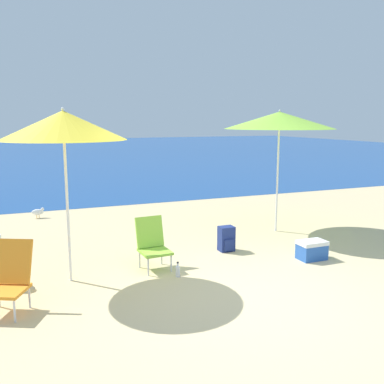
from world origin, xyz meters
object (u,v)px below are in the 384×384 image
(beach_umbrella_yellow, at_px, (63,126))
(seagull, at_px, (38,212))
(beach_chair_lime, at_px, (152,242))
(water_bottle, at_px, (178,271))
(beach_umbrella_lime, at_px, (279,120))
(cooler_box, at_px, (312,250))
(beach_chair_orange, at_px, (9,275))
(backpack_navy, at_px, (226,239))

(beach_umbrella_yellow, distance_m, seagull, 4.59)
(beach_chair_lime, height_order, seagull, beach_chair_lime)
(beach_chair_lime, distance_m, water_bottle, 0.62)
(beach_umbrella_yellow, relative_size, beach_umbrella_lime, 0.99)
(cooler_box, distance_m, seagull, 6.01)
(beach_umbrella_lime, height_order, water_bottle, beach_umbrella_lime)
(beach_umbrella_lime, xyz_separation_m, water_bottle, (-2.64, -1.61, -2.06))
(seagull, bearing_deg, beach_chair_orange, -95.87)
(beach_umbrella_yellow, bearing_deg, cooler_box, -7.57)
(beach_chair_orange, distance_m, backpack_navy, 3.48)
(backpack_navy, relative_size, cooler_box, 0.96)
(beach_chair_orange, bearing_deg, backpack_navy, 44.30)
(beach_umbrella_yellow, bearing_deg, beach_chair_lime, 4.13)
(water_bottle, bearing_deg, beach_chair_orange, -172.66)
(seagull, bearing_deg, backpack_navy, -53.14)
(backpack_navy, distance_m, cooler_box, 1.37)
(water_bottle, xyz_separation_m, cooler_box, (2.21, -0.07, 0.07))
(beach_umbrella_lime, relative_size, beach_chair_orange, 2.93)
(beach_chair_orange, bearing_deg, beach_umbrella_lime, 47.46)
(beach_chair_lime, xyz_separation_m, beach_chair_orange, (-1.92, -0.77, 0.03))
(water_bottle, distance_m, cooler_box, 2.21)
(beach_umbrella_lime, relative_size, water_bottle, 10.97)
(beach_chair_lime, bearing_deg, beach_umbrella_lime, 17.37)
(backpack_navy, bearing_deg, beach_chair_orange, -161.64)
(water_bottle, distance_m, seagull, 4.84)
(beach_umbrella_yellow, relative_size, seagull, 8.61)
(beach_chair_orange, xyz_separation_m, seagull, (0.50, 4.83, -0.28))
(beach_chair_orange, relative_size, water_bottle, 3.74)
(beach_umbrella_yellow, bearing_deg, water_bottle, -16.29)
(beach_umbrella_lime, height_order, beach_chair_orange, beach_umbrella_lime)
(beach_chair_lime, bearing_deg, beach_chair_orange, -162.12)
(beach_chair_orange, height_order, cooler_box, beach_chair_orange)
(beach_umbrella_yellow, relative_size, beach_chair_orange, 2.89)
(cooler_box, bearing_deg, backpack_navy, 139.56)
(beach_umbrella_yellow, distance_m, cooler_box, 4.12)
(beach_chair_lime, bearing_deg, backpack_navy, 9.35)
(water_bottle, bearing_deg, beach_umbrella_yellow, 163.71)
(beach_umbrella_lime, bearing_deg, water_bottle, -148.65)
(water_bottle, bearing_deg, seagull, 109.77)
(backpack_navy, distance_m, water_bottle, 1.43)
(water_bottle, relative_size, cooler_box, 0.49)
(beach_chair_orange, height_order, backpack_navy, beach_chair_orange)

